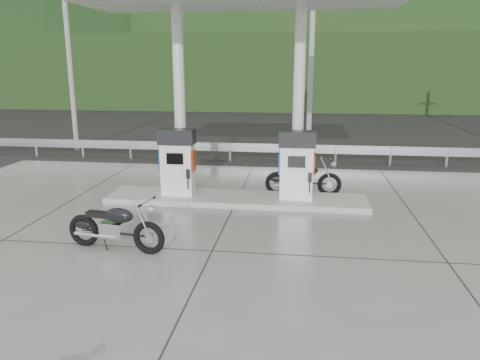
# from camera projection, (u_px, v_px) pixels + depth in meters

# --- Properties ---
(ground) EXTENTS (160.00, 160.00, 0.00)m
(ground) POSITION_uv_depth(u_px,v_px,m) (221.00, 234.00, 10.29)
(ground) COLOR black
(ground) RESTS_ON ground
(forecourt_apron) EXTENTS (18.00, 14.00, 0.02)m
(forecourt_apron) POSITION_uv_depth(u_px,v_px,m) (221.00, 234.00, 10.29)
(forecourt_apron) COLOR slate
(forecourt_apron) RESTS_ON ground
(pump_island) EXTENTS (7.00, 1.40, 0.15)m
(pump_island) POSITION_uv_depth(u_px,v_px,m) (236.00, 199.00, 12.67)
(pump_island) COLOR #99958E
(pump_island) RESTS_ON forecourt_apron
(gas_pump_left) EXTENTS (0.95, 0.55, 1.80)m
(gas_pump_left) POSITION_uv_depth(u_px,v_px,m) (178.00, 162.00, 12.64)
(gas_pump_left) COLOR white
(gas_pump_left) RESTS_ON pump_island
(gas_pump_right) EXTENTS (0.95, 0.55, 1.80)m
(gas_pump_right) POSITION_uv_depth(u_px,v_px,m) (297.00, 165.00, 12.24)
(gas_pump_right) COLOR white
(gas_pump_right) RESTS_ON pump_island
(canopy_column_left) EXTENTS (0.30, 0.30, 5.00)m
(canopy_column_left) POSITION_uv_depth(u_px,v_px,m) (180.00, 101.00, 12.64)
(canopy_column_left) COLOR silver
(canopy_column_left) RESTS_ON pump_island
(canopy_column_right) EXTENTS (0.30, 0.30, 5.00)m
(canopy_column_right) POSITION_uv_depth(u_px,v_px,m) (299.00, 102.00, 12.24)
(canopy_column_right) COLOR silver
(canopy_column_right) RESTS_ON pump_island
(guardrail) EXTENTS (26.00, 0.16, 1.42)m
(guardrail) POSITION_uv_depth(u_px,v_px,m) (256.00, 144.00, 17.82)
(guardrail) COLOR #A5A8AD
(guardrail) RESTS_ON ground
(road) EXTENTS (60.00, 7.00, 0.01)m
(road) POSITION_uv_depth(u_px,v_px,m) (263.00, 146.00, 21.36)
(road) COLOR black
(road) RESTS_ON ground
(utility_pole_a) EXTENTS (0.22, 0.22, 8.00)m
(utility_pole_a) POSITION_uv_depth(u_px,v_px,m) (69.00, 56.00, 19.48)
(utility_pole_a) COLOR gray
(utility_pole_a) RESTS_ON ground
(utility_pole_b) EXTENTS (0.22, 0.22, 8.00)m
(utility_pole_b) POSITION_uv_depth(u_px,v_px,m) (311.00, 55.00, 18.22)
(utility_pole_b) COLOR gray
(utility_pole_b) RESTS_ON ground
(tree_band) EXTENTS (80.00, 6.00, 6.00)m
(tree_band) POSITION_uv_depth(u_px,v_px,m) (282.00, 73.00, 38.45)
(tree_band) COLOR black
(tree_band) RESTS_ON ground
(forested_hills) EXTENTS (100.00, 40.00, 140.00)m
(forested_hills) POSITION_uv_depth(u_px,v_px,m) (290.00, 90.00, 68.05)
(forested_hills) COLOR black
(forested_hills) RESTS_ON ground
(motorcycle_left) EXTENTS (2.08, 0.95, 0.95)m
(motorcycle_left) POSITION_uv_depth(u_px,v_px,m) (115.00, 227.00, 9.29)
(motorcycle_left) COLOR black
(motorcycle_left) RESTS_ON forecourt_apron
(motorcycle_right) EXTENTS (2.02, 0.68, 0.95)m
(motorcycle_right) POSITION_uv_depth(u_px,v_px,m) (303.00, 179.00, 13.22)
(motorcycle_right) COLOR black
(motorcycle_right) RESTS_ON forecourt_apron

